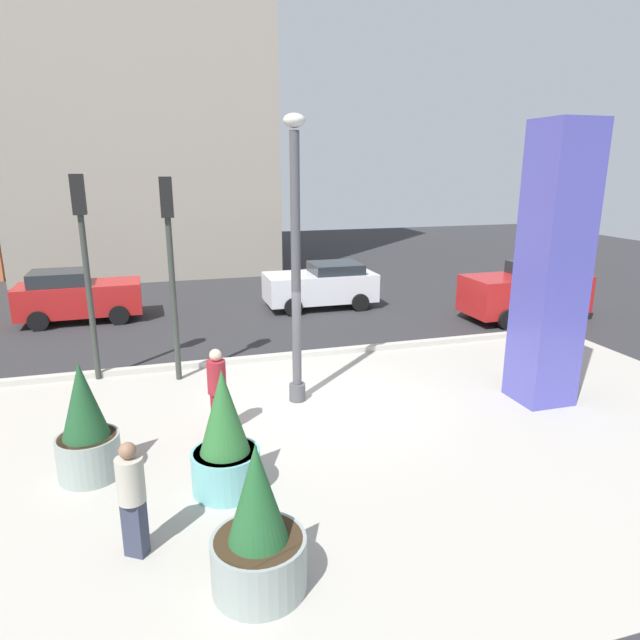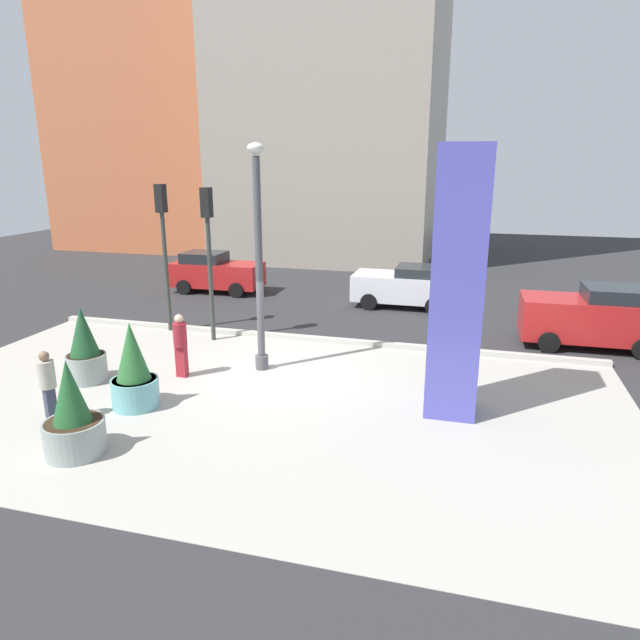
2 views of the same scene
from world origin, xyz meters
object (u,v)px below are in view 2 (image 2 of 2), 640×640
potted_plant_near_right (134,372)px  potted_plant_mid_plaza (73,419)px  traffic_light_corner (209,240)px  car_curb_west (406,286)px  pedestrian_by_curb (48,383)px  potted_plant_by_pillar (85,350)px  car_far_lane (595,317)px  car_passing_lane (216,272)px  lamp_post (259,265)px  traffic_light_far_side (164,235)px  art_pillar_blue (458,286)px  pedestrian_crossing (180,342)px

potted_plant_near_right → potted_plant_mid_plaza: 2.28m
traffic_light_corner → car_curb_west: (5.47, 6.06, -2.40)m
traffic_light_corner → pedestrian_by_curb: bearing=-97.5°
potted_plant_by_pillar → car_far_lane: potted_plant_by_pillar is taller
potted_plant_mid_plaza → traffic_light_corner: (-0.62, 7.51, 2.49)m
traffic_light_corner → car_passing_lane: (-2.98, 6.49, -2.37)m
traffic_light_corner → car_curb_west: 8.51m
lamp_post → traffic_light_far_side: size_ratio=1.24×
traffic_light_far_side → traffic_light_corner: 1.99m
traffic_light_corner → pedestrian_by_curb: traffic_light_corner is taller
art_pillar_blue → car_far_lane: art_pillar_blue is taller
potted_plant_near_right → potted_plant_by_pillar: size_ratio=1.02×
art_pillar_blue → potted_plant_near_right: bearing=-166.8°
traffic_light_far_side → car_far_lane: 13.93m
car_passing_lane → car_curb_west: bearing=-2.9°
lamp_post → art_pillar_blue: lamp_post is taller
car_curb_west → pedestrian_by_curb: bearing=-116.8°
traffic_light_far_side → car_curb_west: (7.37, 5.47, -2.43)m
traffic_light_corner → pedestrian_crossing: traffic_light_corner is taller
traffic_light_far_side → car_passing_lane: size_ratio=1.24×
pedestrian_crossing → lamp_post: bearing=30.9°
potted_plant_by_pillar → car_passing_lane: bearing=97.2°
potted_plant_near_right → potted_plant_by_pillar: (-2.14, 1.08, -0.01)m
potted_plant_near_right → car_passing_lane: size_ratio=0.52×
pedestrian_crossing → car_curb_west: bearing=62.3°
potted_plant_mid_plaza → traffic_light_far_side: traffic_light_far_side is taller
lamp_post → car_passing_lane: size_ratio=1.53×
potted_plant_near_right → traffic_light_corner: traffic_light_corner is taller
car_far_lane → pedestrian_by_curb: (-12.55, -8.92, -0.05)m
car_far_lane → pedestrian_by_curb: size_ratio=2.55×
traffic_light_far_side → pedestrian_crossing: 5.10m
traffic_light_far_side → car_curb_west: bearing=36.6°
lamp_post → car_curb_west: 8.93m
potted_plant_by_pillar → traffic_light_corner: traffic_light_corner is taller
art_pillar_blue → car_curb_west: bearing=103.0°
potted_plant_near_right → pedestrian_crossing: bearing=86.9°
pedestrian_by_curb → car_curb_west: bearing=63.2°
lamp_post → potted_plant_by_pillar: (-4.11, -2.06, -2.09)m
potted_plant_mid_plaza → pedestrian_by_curb: size_ratio=1.19×
potted_plant_mid_plaza → lamp_post: bearing=71.1°
potted_plant_by_pillar → traffic_light_far_side: traffic_light_far_side is taller
potted_plant_near_right → car_far_lane: potted_plant_near_right is taller
art_pillar_blue → pedestrian_by_curb: size_ratio=3.61×
pedestrian_by_curb → car_passing_lane: bearing=99.4°
art_pillar_blue → car_passing_lane: art_pillar_blue is taller
potted_plant_by_pillar → potted_plant_mid_plaza: potted_plant_by_pillar is taller
traffic_light_far_side → car_curb_west: size_ratio=1.21×
potted_plant_by_pillar → car_curb_west: size_ratio=0.50×
art_pillar_blue → traffic_light_corner: 8.46m
art_pillar_blue → car_passing_lane: size_ratio=1.51×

